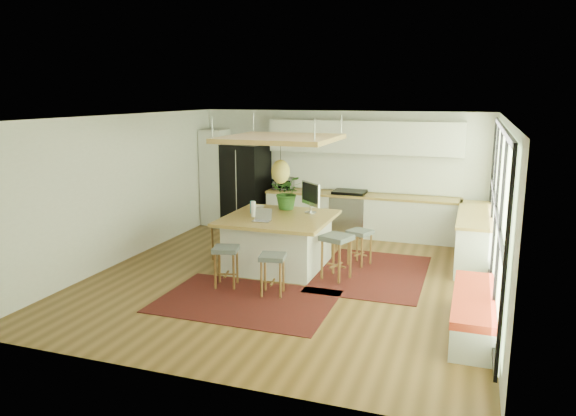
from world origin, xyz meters
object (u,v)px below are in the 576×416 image
at_px(stool_near_left, 226,265).
at_px(microwave, 283,182).
at_px(monitor, 311,199).
at_px(stool_right_front, 336,259).
at_px(stool_left_side, 224,241).
at_px(fridge, 246,187).
at_px(island, 279,242).
at_px(laptop, 261,215).
at_px(stool_near_right, 273,273).
at_px(stool_right_back, 360,246).
at_px(island_plant, 288,196).

height_order(stool_near_left, microwave, microwave).
relative_size(monitor, microwave, 1.29).
distance_m(stool_right_front, stool_left_side, 2.31).
distance_m(stool_near_left, microwave, 4.00).
xyz_separation_m(fridge, island, (1.78, -2.64, -0.46)).
distance_m(fridge, stool_near_left, 4.15).
bearing_deg(island, stool_right_front, -14.98).
xyz_separation_m(monitor, microwave, (-1.32, 2.20, -0.10)).
distance_m(island, laptop, 0.75).
distance_m(island, stool_near_right, 1.41).
bearing_deg(stool_right_back, fridge, 146.74).
height_order(stool_left_side, island_plant, island_plant).
distance_m(island, island_plant, 0.97).
bearing_deg(stool_near_right, stool_right_front, 54.27).
height_order(stool_left_side, microwave, microwave).
bearing_deg(stool_left_side, laptop, -29.98).
bearing_deg(island_plant, stool_right_back, -2.26).
relative_size(fridge, island, 1.04).
relative_size(island, stool_right_back, 2.85).
distance_m(stool_left_side, laptop, 1.34).
height_order(fridge, microwave, fridge).
bearing_deg(stool_right_back, stool_near_right, -116.39).
height_order(island, stool_left_side, island).
xyz_separation_m(fridge, stool_right_back, (3.13, -2.05, -0.57)).
relative_size(stool_right_front, monitor, 1.23).
xyz_separation_m(stool_right_front, island_plant, (-1.19, 0.95, 0.83)).
bearing_deg(laptop, monitor, 55.05).
relative_size(stool_near_right, island_plant, 0.99).
bearing_deg(fridge, island_plant, -39.72).
relative_size(fridge, stool_right_front, 2.54).
height_order(stool_near_right, stool_left_side, stool_left_side).
xyz_separation_m(stool_right_back, laptop, (-1.49, -1.04, 0.70)).
height_order(stool_near_right, microwave, microwave).
height_order(stool_right_front, island_plant, island_plant).
bearing_deg(island_plant, fridge, 130.87).
bearing_deg(island, stool_left_side, 174.11).
relative_size(stool_right_front, microwave, 1.59).
height_order(fridge, stool_left_side, fridge).
bearing_deg(stool_near_right, microwave, 107.39).
bearing_deg(stool_left_side, monitor, 12.40).
relative_size(stool_right_front, island_plant, 1.16).
bearing_deg(island_plant, island, -85.69).
bearing_deg(island_plant, stool_right_front, -38.56).
distance_m(stool_near_right, island_plant, 2.20).
bearing_deg(stool_near_right, island_plant, 102.54).
bearing_deg(fridge, monitor, -34.88).
distance_m(stool_right_front, laptop, 1.47).
height_order(island, stool_near_left, island).
relative_size(fridge, laptop, 6.06).
bearing_deg(stool_near_right, laptop, 120.95).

